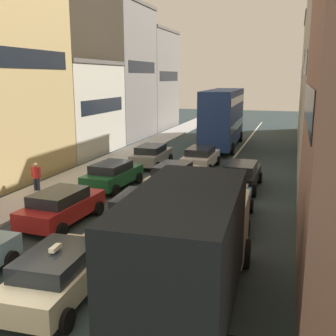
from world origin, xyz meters
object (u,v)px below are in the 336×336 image
at_px(coupe_centre_lane_fourth, 201,157).
at_px(pedestrian_near_kerb, 36,176).
at_px(sedan_centre_lane_second, 139,210).
at_px(bus_mid_queue_primary, 223,116).
at_px(hatchback_centre_lane_third, 173,176).
at_px(taxi_centre_lane_front, 60,272).
at_px(sedan_right_lane_behind_truck, 228,204).
at_px(sedan_left_lane_fourth, 151,155).
at_px(removalist_box_truck, 192,242).
at_px(wagon_left_lane_second, 61,206).
at_px(wagon_right_lane_far, 241,175).
at_px(sedan_left_lane_third, 113,174).

relative_size(coupe_centre_lane_fourth, pedestrian_near_kerb, 2.60).
relative_size(sedan_centre_lane_second, bus_mid_queue_primary, 0.41).
bearing_deg(hatchback_centre_lane_third, taxi_centre_lane_front, -175.39).
distance_m(hatchback_centre_lane_third, sedan_right_lane_behind_truck, 5.58).
distance_m(sedan_left_lane_fourth, sedan_right_lane_behind_truck, 11.88).
bearing_deg(hatchback_centre_lane_third, sedan_left_lane_fourth, 34.39).
bearing_deg(removalist_box_truck, coupe_centre_lane_fourth, 9.64).
bearing_deg(coupe_centre_lane_fourth, bus_mid_queue_primary, 0.83).
bearing_deg(sedan_left_lane_fourth, coupe_centre_lane_fourth, -86.01).
distance_m(sedan_right_lane_behind_truck, bus_mid_queue_primary, 19.04).
distance_m(taxi_centre_lane_front, coupe_centre_lane_fourth, 17.53).
xyz_separation_m(removalist_box_truck, wagon_left_lane_second, (-6.91, 4.79, -1.18)).
xyz_separation_m(removalist_box_truck, wagon_right_lane_far, (-0.35, 12.74, -1.18)).
xyz_separation_m(hatchback_centre_lane_third, wagon_right_lane_far, (3.53, 1.43, 0.00)).
relative_size(taxi_centre_lane_front, wagon_right_lane_far, 1.01).
distance_m(removalist_box_truck, bus_mid_queue_primary, 26.00).
relative_size(wagon_left_lane_second, pedestrian_near_kerb, 2.64).
xyz_separation_m(sedan_left_lane_fourth, bus_mid_queue_primary, (3.44, 8.96, 2.03)).
bearing_deg(sedan_right_lane_behind_truck, taxi_centre_lane_front, 152.17).
bearing_deg(sedan_centre_lane_second, taxi_centre_lane_front, 175.91).
xyz_separation_m(wagon_left_lane_second, wagon_right_lane_far, (6.56, 7.95, 0.00)).
relative_size(hatchback_centre_lane_third, pedestrian_near_kerb, 2.65).
relative_size(bus_mid_queue_primary, pedestrian_near_kerb, 6.37).
distance_m(coupe_centre_lane_fourth, wagon_right_lane_far, 5.40).
xyz_separation_m(sedan_centre_lane_second, sedan_right_lane_behind_truck, (3.39, 1.84, 0.00)).
xyz_separation_m(sedan_centre_lane_second, sedan_left_lane_fourth, (-3.55, 11.49, 0.00)).
bearing_deg(coupe_centre_lane_fourth, sedan_centre_lane_second, -179.19).
relative_size(taxi_centre_lane_front, sedan_left_lane_third, 1.00).
height_order(taxi_centre_lane_front, sedan_left_lane_fourth, taxi_centre_lane_front).
xyz_separation_m(taxi_centre_lane_front, sedan_left_lane_fourth, (-3.43, 17.27, -0.00)).
distance_m(coupe_centre_lane_fourth, sedan_right_lane_behind_truck, 10.48).
bearing_deg(sedan_left_lane_third, sedan_right_lane_behind_truck, -112.94).
distance_m(sedan_left_lane_third, sedan_right_lane_behind_truck, 7.90).
xyz_separation_m(coupe_centre_lane_fourth, wagon_right_lane_far, (3.28, -4.29, 0.00)).
distance_m(removalist_box_truck, sedan_left_lane_third, 12.93).
bearing_deg(hatchback_centre_lane_third, bus_mid_queue_primary, 2.93).
bearing_deg(taxi_centre_lane_front, coupe_centre_lane_fourth, -3.12).
height_order(sedan_left_lane_third, sedan_left_lane_fourth, same).
bearing_deg(hatchback_centre_lane_third, sedan_right_lane_behind_truck, -134.81).
height_order(sedan_left_lane_fourth, pedestrian_near_kerb, pedestrian_near_kerb).
height_order(wagon_left_lane_second, bus_mid_queue_primary, bus_mid_queue_primary).
xyz_separation_m(taxi_centre_lane_front, bus_mid_queue_primary, (0.01, 26.23, 2.03)).
xyz_separation_m(removalist_box_truck, sedan_right_lane_behind_truck, (-0.18, 7.13, -1.18)).
height_order(coupe_centre_lane_fourth, bus_mid_queue_primary, bus_mid_queue_primary).
xyz_separation_m(wagon_left_lane_second, sedan_left_lane_fourth, (-0.21, 11.98, 0.00)).
height_order(coupe_centre_lane_fourth, pedestrian_near_kerb, pedestrian_near_kerb).
distance_m(taxi_centre_lane_front, hatchback_centre_lane_third, 11.81).
relative_size(hatchback_centre_lane_third, sedan_left_lane_third, 1.00).
height_order(sedan_centre_lane_second, hatchback_centre_lane_third, same).
bearing_deg(wagon_right_lane_far, sedan_left_lane_third, 107.83).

